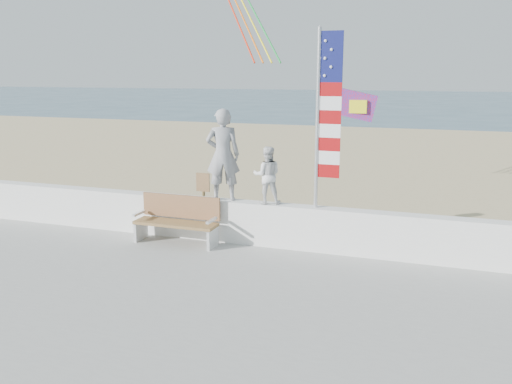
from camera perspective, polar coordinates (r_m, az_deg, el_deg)
ground at (r=9.93m, az=-4.56°, el=-9.70°), size 220.00×220.00×0.00m
sand at (r=18.18m, az=6.84°, el=0.65°), size 90.00×40.00×0.08m
seawall at (r=11.48m, az=-0.62°, el=-3.24°), size 30.00×0.35×0.90m
adult at (r=11.40m, az=-3.50°, el=3.93°), size 0.82×0.67×1.94m
child at (r=11.12m, az=1.18°, el=1.78°), size 0.69×0.61×1.19m
bench at (r=11.64m, az=-8.25°, el=-2.85°), size 1.80×0.57×1.00m
flag at (r=10.66m, az=7.18°, el=8.37°), size 0.50×0.08×3.50m
parafoil_kite at (r=11.98m, az=10.13°, el=9.08°), size 1.13×0.45×0.76m
sign at (r=12.29m, az=-5.55°, el=-0.73°), size 0.32×0.07×1.46m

